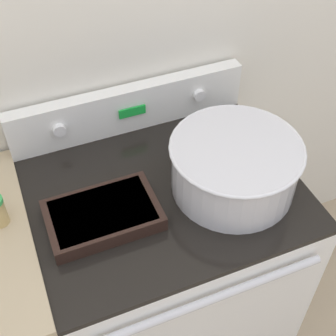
% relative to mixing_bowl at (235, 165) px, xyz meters
% --- Properties ---
extents(kitchen_wall, '(8.00, 0.05, 2.50)m').
position_rel_mixing_bowl_xyz_m(kitchen_wall, '(-0.19, 0.44, 0.25)').
color(kitchen_wall, silver).
rests_on(kitchen_wall, ground_plane).
extents(stove_range, '(0.79, 0.69, 0.91)m').
position_rel_mixing_bowl_xyz_m(stove_range, '(-0.19, 0.07, -0.54)').
color(stove_range, white).
rests_on(stove_range, ground_plane).
extents(control_panel, '(0.79, 0.07, 0.16)m').
position_rel_mixing_bowl_xyz_m(control_panel, '(-0.19, 0.37, -0.01)').
color(control_panel, white).
rests_on(control_panel, stove_range).
extents(mixing_bowl, '(0.38, 0.38, 0.16)m').
position_rel_mixing_bowl_xyz_m(mixing_bowl, '(0.00, 0.00, 0.00)').
color(mixing_bowl, silver).
rests_on(mixing_bowl, stove_range).
extents(casserole_dish, '(0.31, 0.20, 0.05)m').
position_rel_mixing_bowl_xyz_m(casserole_dish, '(-0.39, 0.02, -0.06)').
color(casserole_dish, black).
rests_on(casserole_dish, stove_range).
extents(ladle, '(0.06, 0.27, 0.06)m').
position_rel_mixing_bowl_xyz_m(ladle, '(0.19, 0.09, -0.06)').
color(ladle, '#7AB2C6').
rests_on(ladle, stove_range).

